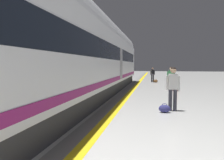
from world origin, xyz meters
TOP-DOWN VIEW (x-y plane):
  - safety_line_strip at (-0.96, 10.00)m, footprint 0.36×80.00m
  - tactile_edge_band at (-1.29, 10.00)m, footprint 0.62×80.00m
  - high_speed_train at (-3.07, 6.54)m, footprint 2.94×35.41m
  - passenger_near at (1.73, 14.83)m, footprint 0.53×0.22m
  - suitcase_near at (2.05, 14.65)m, footprint 0.41×0.29m
  - passenger_mid at (1.28, 8.24)m, footprint 0.54×0.23m
  - duffel_bag_mid at (0.96, 7.90)m, footprint 0.44×0.26m
  - passenger_far at (0.43, 21.59)m, footprint 0.48×0.37m
  - duffel_bag_far at (0.74, 21.26)m, footprint 0.44×0.26m

SIDE VIEW (x-z plane):
  - tactile_edge_band at x=-1.29m, z-range 0.00..0.01m
  - safety_line_strip at x=-0.96m, z-range 0.00..0.01m
  - duffel_bag_mid at x=0.96m, z-range -0.03..0.33m
  - duffel_bag_far at x=0.74m, z-range -0.03..0.33m
  - suitcase_near at x=2.05m, z-range -0.17..0.84m
  - passenger_far at x=0.43m, z-range 0.15..1.73m
  - passenger_near at x=1.73m, z-range 0.14..1.83m
  - passenger_mid at x=1.28m, z-range 0.14..1.87m
  - high_speed_train at x=-3.07m, z-range 0.02..4.99m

